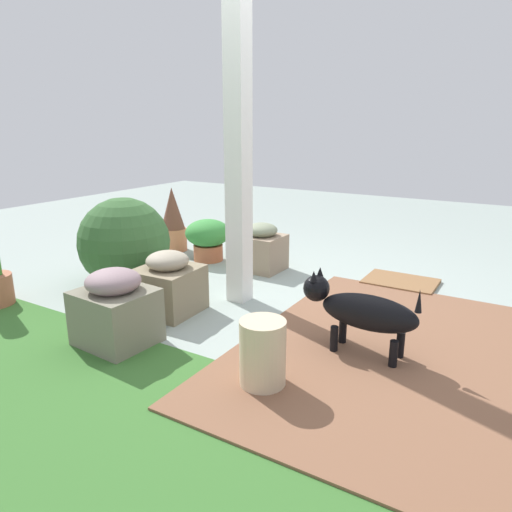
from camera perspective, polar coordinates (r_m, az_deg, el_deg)
The scene contains 12 objects.
ground_plane at distance 3.66m, azimuth 3.99°, elevation -6.06°, with size 12.00×12.00×0.00m, color #94A29B.
brick_path at distance 3.03m, azimuth 16.83°, elevation -11.41°, with size 1.80×2.40×0.02m, color brown.
porch_pillar at distance 3.54m, azimuth -2.16°, elevation 12.99°, with size 0.15×0.15×2.38m, color white.
stone_planter_nearest at distance 4.48m, azimuth 0.70°, elevation 0.94°, with size 0.40×0.38×0.46m.
stone_planter_mid at distance 3.54m, azimuth -10.54°, elevation -3.42°, with size 0.44×0.45×0.47m.
stone_planter_far at distance 3.11m, azimuth -16.67°, elevation -6.21°, with size 0.48×0.44×0.49m.
round_shrub at distance 4.14m, azimuth -15.68°, elevation 1.56°, with size 0.77×0.77×0.77m, color #335D2E.
terracotta_pot_broad at distance 4.81m, azimuth -5.87°, elevation 2.33°, with size 0.46×0.46×0.42m.
terracotta_pot_spiky at distance 5.23m, azimuth -10.05°, elevation 4.22°, with size 0.29×0.29×0.70m.
dog at distance 2.88m, azimuth 12.55°, elevation -6.42°, with size 0.72×0.21×0.50m.
ceramic_urn at distance 2.53m, azimuth 0.82°, elevation -11.80°, with size 0.25×0.25×0.38m, color beige.
doormat at distance 4.33m, azimuth 17.13°, elevation -3.01°, with size 0.60×0.44×0.03m, color brown.
Camera 1 is at (-1.54, 3.03, 1.36)m, focal length 32.98 mm.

